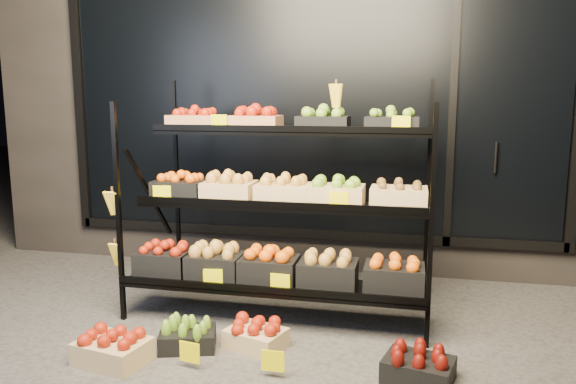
% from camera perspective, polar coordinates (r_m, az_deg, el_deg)
% --- Properties ---
extents(ground, '(24.00, 24.00, 0.00)m').
position_cam_1_polar(ground, '(3.65, -2.99, -15.15)').
color(ground, '#514F4C').
rests_on(ground, ground).
extents(building, '(6.00, 2.08, 3.50)m').
position_cam_1_polar(building, '(5.85, 3.80, 11.76)').
color(building, '#2D2826').
rests_on(building, ground).
extents(display_rack, '(2.18, 1.02, 1.74)m').
position_cam_1_polar(display_rack, '(3.97, -0.95, -1.15)').
color(display_rack, black).
rests_on(display_rack, ground).
extents(tag_floor_a, '(0.13, 0.01, 0.12)m').
position_cam_1_polar(tag_floor_a, '(3.37, -9.94, -16.36)').
color(tag_floor_a, '#FDF200').
rests_on(tag_floor_a, ground).
extents(tag_floor_b, '(0.13, 0.01, 0.12)m').
position_cam_1_polar(tag_floor_b, '(3.23, -1.55, -17.42)').
color(tag_floor_b, '#FDF200').
rests_on(tag_floor_b, ground).
extents(floor_crate_left, '(0.44, 0.36, 0.20)m').
position_cam_1_polar(floor_crate_left, '(3.53, -17.40, -14.82)').
color(floor_crate_left, '#D6B47B').
rests_on(floor_crate_left, ground).
extents(floor_crate_midleft, '(0.39, 0.34, 0.18)m').
position_cam_1_polar(floor_crate_midleft, '(3.61, -10.16, -14.12)').
color(floor_crate_midleft, black).
rests_on(floor_crate_midleft, ground).
extents(floor_crate_midright, '(0.40, 0.35, 0.18)m').
position_cam_1_polar(floor_crate_midright, '(3.57, -3.29, -14.24)').
color(floor_crate_midright, '#D6B47B').
rests_on(floor_crate_midright, ground).
extents(floor_crate_right, '(0.42, 0.35, 0.19)m').
position_cam_1_polar(floor_crate_right, '(3.27, 13.13, -16.76)').
color(floor_crate_right, black).
rests_on(floor_crate_right, ground).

